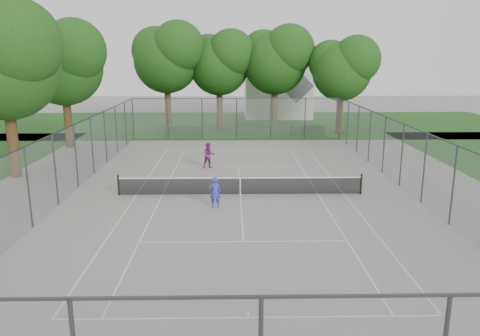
{
  "coord_description": "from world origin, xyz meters",
  "views": [
    {
      "loc": [
        -0.46,
        -23.65,
        7.21
      ],
      "look_at": [
        0.0,
        1.0,
        1.2
      ],
      "focal_mm": 35.0,
      "sensor_mm": 36.0,
      "label": 1
    }
  ],
  "objects_px": {
    "tennis_net": "(240,185)",
    "woman_player": "(209,155)",
    "girl_player": "(215,192)",
    "house": "(278,85)"
  },
  "relations": [
    {
      "from": "girl_player",
      "to": "woman_player",
      "type": "distance_m",
      "value": 8.13
    },
    {
      "from": "tennis_net",
      "to": "girl_player",
      "type": "height_order",
      "value": "girl_player"
    },
    {
      "from": "tennis_net",
      "to": "house",
      "type": "distance_m",
      "value": 31.89
    },
    {
      "from": "house",
      "to": "woman_player",
      "type": "bearing_deg",
      "value": -105.23
    },
    {
      "from": "girl_player",
      "to": "house",
      "type": "bearing_deg",
      "value": -106.01
    },
    {
      "from": "tennis_net",
      "to": "woman_player",
      "type": "distance_m",
      "value": 6.33
    },
    {
      "from": "house",
      "to": "girl_player",
      "type": "bearing_deg",
      "value": -100.54
    },
    {
      "from": "woman_player",
      "to": "tennis_net",
      "type": "bearing_deg",
      "value": -90.8
    },
    {
      "from": "tennis_net",
      "to": "woman_player",
      "type": "height_order",
      "value": "woman_player"
    },
    {
      "from": "girl_player",
      "to": "woman_player",
      "type": "xyz_separation_m",
      "value": [
        -0.67,
        8.11,
        0.07
      ]
    }
  ]
}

